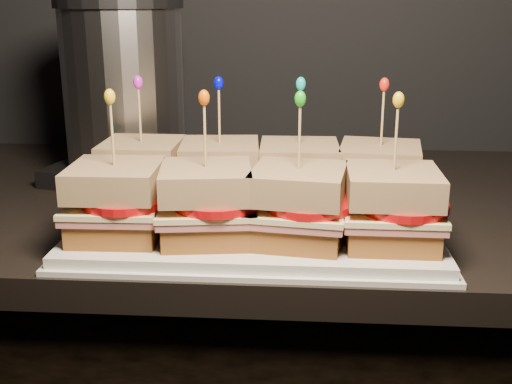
{
  "coord_description": "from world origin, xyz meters",
  "views": [
    {
      "loc": [
        0.08,
        0.8,
        1.2
      ],
      "look_at": [
        0.03,
        1.52,
        0.98
      ],
      "focal_mm": 45.0,
      "sensor_mm": 36.0,
      "label": 1
    }
  ],
  "objects": [
    {
      "name": "sandwich_4_pick",
      "position": [
        -0.12,
        1.46,
        1.06
      ],
      "size": [
        0.0,
        0.0,
        0.09
      ],
      "primitive_type": "cylinder",
      "color": "tan",
      "rests_on": "sandwich_4_bread_top"
    },
    {
      "name": "sandwich_0_pick",
      "position": [
        -0.12,
        1.58,
        1.06
      ],
      "size": [
        0.0,
        0.0,
        0.09
      ],
      "primitive_type": "cylinder",
      "color": "tan",
      "rests_on": "sandwich_0_bread_top"
    },
    {
      "name": "sandwich_2_tomato",
      "position": [
        0.09,
        1.58,
        0.99
      ],
      "size": [
        0.1,
        0.1,
        0.01
      ],
      "primitive_type": "cylinder",
      "color": "red",
      "rests_on": "sandwich_2_cheese"
    },
    {
      "name": "sandwich_4_cheese",
      "position": [
        -0.12,
        1.46,
        0.98
      ],
      "size": [
        0.11,
        0.11,
        0.01
      ],
      "primitive_type": "cube",
      "rotation": [
        0.0,
        0.0,
        0.02
      ],
      "color": "#FFE8A1",
      "rests_on": "sandwich_4_ham"
    },
    {
      "name": "sandwich_4_ham",
      "position": [
        -0.12,
        1.46,
        0.98
      ],
      "size": [
        0.11,
        0.1,
        0.01
      ],
      "primitive_type": "cube",
      "rotation": [
        0.0,
        0.0,
        0.02
      ],
      "color": "#C96565",
      "rests_on": "sandwich_4_bread_bot"
    },
    {
      "name": "sandwich_0_bread_top",
      "position": [
        -0.12,
        1.58,
        1.01
      ],
      "size": [
        0.1,
        0.1,
        0.03
      ],
      "primitive_type": "cube",
      "rotation": [
        0.0,
        0.0,
        -0.01
      ],
      "color": "brown",
      "rests_on": "sandwich_0_tomato"
    },
    {
      "name": "platter_rim",
      "position": [
        0.03,
        1.52,
        0.93
      ],
      "size": [
        0.44,
        0.27,
        0.01
      ],
      "primitive_type": "cube",
      "color": "white",
      "rests_on": "granite_slab"
    },
    {
      "name": "sandwich_3_bread_bot",
      "position": [
        0.18,
        1.58,
        0.96
      ],
      "size": [
        0.11,
        0.11,
        0.03
      ],
      "primitive_type": "cube",
      "rotation": [
        0.0,
        0.0,
        -0.14
      ],
      "color": "brown",
      "rests_on": "platter"
    },
    {
      "name": "sandwich_0_bread_bot",
      "position": [
        -0.12,
        1.58,
        0.96
      ],
      "size": [
        0.1,
        0.1,
        0.03
      ],
      "primitive_type": "cube",
      "rotation": [
        0.0,
        0.0,
        -0.01
      ],
      "color": "brown",
      "rests_on": "platter"
    },
    {
      "name": "appliance_lid",
      "position": [
        -0.19,
        1.76,
        1.2
      ],
      "size": [
        0.19,
        0.19,
        0.02
      ],
      "primitive_type": "cylinder",
      "color": "#262628",
      "rests_on": "appliance_body"
    },
    {
      "name": "sandwich_1_bread_top",
      "position": [
        -0.02,
        1.58,
        1.01
      ],
      "size": [
        0.1,
        0.1,
        0.03
      ],
      "primitive_type": "cube",
      "rotation": [
        0.0,
        0.0,
        0.08
      ],
      "color": "brown",
      "rests_on": "sandwich_1_tomato"
    },
    {
      "name": "sandwich_1_bread_bot",
      "position": [
        -0.02,
        1.58,
        0.96
      ],
      "size": [
        0.1,
        0.1,
        0.03
      ],
      "primitive_type": "cube",
      "rotation": [
        0.0,
        0.0,
        0.08
      ],
      "color": "brown",
      "rests_on": "platter"
    },
    {
      "name": "sandwich_6_ham",
      "position": [
        0.08,
        1.46,
        0.98
      ],
      "size": [
        0.12,
        0.11,
        0.01
      ],
      "primitive_type": "cube",
      "rotation": [
        0.0,
        0.0,
        -0.14
      ],
      "color": "#C96565",
      "rests_on": "sandwich_6_bread_bot"
    },
    {
      "name": "sandwich_1_pick",
      "position": [
        -0.02,
        1.58,
        1.06
      ],
      "size": [
        0.0,
        0.0,
        0.09
      ],
      "primitive_type": "cylinder",
      "color": "tan",
      "rests_on": "sandwich_1_bread_top"
    },
    {
      "name": "sandwich_5_frill",
      "position": [
        -0.02,
        1.46,
        1.1
      ],
      "size": [
        0.01,
        0.01,
        0.02
      ],
      "primitive_type": "ellipsoid",
      "color": "#EC5805",
      "rests_on": "sandwich_5_pick"
    },
    {
      "name": "sandwich_0_tomato",
      "position": [
        -0.11,
        1.58,
        0.99
      ],
      "size": [
        0.1,
        0.1,
        0.01
      ],
      "primitive_type": "cylinder",
      "color": "red",
      "rests_on": "sandwich_0_cheese"
    },
    {
      "name": "sandwich_5_pick",
      "position": [
        -0.02,
        1.46,
        1.06
      ],
      "size": [
        0.0,
        0.0,
        0.09
      ],
      "primitive_type": "cylinder",
      "color": "tan",
      "rests_on": "sandwich_5_bread_top"
    },
    {
      "name": "sandwich_7_pick",
      "position": [
        0.18,
        1.46,
        1.06
      ],
      "size": [
        0.0,
        0.0,
        0.09
      ],
      "primitive_type": "cylinder",
      "color": "tan",
      "rests_on": "sandwich_7_bread_top"
    },
    {
      "name": "sandwich_3_tomato",
      "position": [
        0.19,
        1.58,
        0.99
      ],
      "size": [
        0.1,
        0.1,
        0.01
      ],
      "primitive_type": "cylinder",
      "color": "red",
      "rests_on": "sandwich_3_cheese"
    },
    {
      "name": "sandwich_2_pick",
      "position": [
        0.08,
        1.58,
        1.06
      ],
      "size": [
        0.0,
        0.0,
        0.09
      ],
      "primitive_type": "cylinder",
      "color": "tan",
      "rests_on": "sandwich_2_bread_top"
    },
    {
      "name": "platter",
      "position": [
        0.03,
        1.52,
        0.94
      ],
      "size": [
        0.42,
        0.26,
        0.02
      ],
      "primitive_type": "cube",
      "color": "white",
      "rests_on": "granite_slab"
    },
    {
      "name": "sandwich_6_cheese",
      "position": [
        0.08,
        1.46,
        0.98
      ],
      "size": [
        0.12,
        0.12,
        0.01
      ],
      "primitive_type": "cube",
      "rotation": [
        0.0,
        0.0,
        -0.14
      ],
      "color": "#FFE8A1",
      "rests_on": "sandwich_6_ham"
    },
    {
      "name": "sandwich_2_bread_top",
      "position": [
        0.08,
        1.58,
        1.01
      ],
      "size": [
        0.1,
        0.1,
        0.03
      ],
      "primitive_type": "cube",
      "rotation": [
        0.0,
        0.0,
        0.02
      ],
      "color": "brown",
      "rests_on": "sandwich_2_tomato"
    },
    {
      "name": "sandwich_6_bread_top",
      "position": [
        0.08,
        1.46,
        1.01
      ],
      "size": [
        0.11,
        0.11,
        0.03
      ],
      "primitive_type": "cube",
      "rotation": [
        0.0,
        0.0,
        -0.14
      ],
      "color": "brown",
      "rests_on": "sandwich_6_tomato"
    },
    {
      "name": "sandwich_0_frill",
      "position": [
        -0.12,
        1.58,
        1.1
      ],
      "size": [
        0.01,
        0.01,
        0.02
      ],
      "primitive_type": "ellipsoid",
      "color": "#CC1FD1",
      "rests_on": "sandwich_0_pick"
    },
    {
      "name": "sandwich_0_ham",
      "position": [
        -0.12,
        1.58,
        0.98
      ],
      "size": [
        0.11,
        0.1,
        0.01
      ],
      "primitive_type": "cube",
      "rotation": [
        0.0,
        0.0,
        -0.01
      ],
      "color": "#C96565",
      "rests_on": "sandwich_0_bread_bot"
    },
    {
      "name": "sandwich_3_cheese",
      "position": [
        0.18,
        1.58,
        0.98
      ],
      "size": [
        0.12,
        0.12,
        0.01
      ],
      "primitive_type": "cube",
      "rotation": [
        0.0,
        0.0,
        -0.14
      ],
      "color": "#FFE8A1",
      "rests_on": "sandwich_3_ham"
    },
    {
      "name": "appliance",
      "position": [
        -0.19,
        1.76,
        1.07
      ],
      "size": [
        0.22,
        0.18,
        0.28
      ],
      "primitive_type": null,
      "color": "silver",
      "rests_on": "granite_slab"
    },
    {
      "name": "sandwich_3_ham",
      "position": [
        0.18,
        1.58,
        0.98
      ],
      "size": [
        0.12,
        0.11,
        0.01
      ],
      "primitive_type": "cube",
      "rotation": [
        0.0,
        0.0,
        -0.14
      ],
      "color": "#C96565",
      "rests_on": "sandwich_3_bread_bot"
    },
    {
      "name": "sandwich_4_tomato",
      "position": [
        -0.11,
        1.46,
        0.99
      ],
      "size": [
        0.1,
        0.1,
        0.01
      ],
      "primitive_type": "cylinder",
      "color": "red",
      "rests_on": "sandwich_4_cheese"
    },
    {
      "name": "sandwich_1_tomato",
      "position": [
        -0.01,
        1.58,
        0.99
      ],
      "size": [
        0.1,
        0.1,
        0.01
      ],
      "primitive_type": "cylinder",
      "color": "red",
      "rests_on": "sandwich_1_cheese"
    },
    {
      "name": "sandwich_1_cheese",
      "position": [
        -0.02,
        1.58,
        0.98
      ],
      "size": [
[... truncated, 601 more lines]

